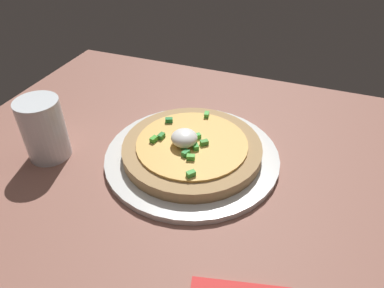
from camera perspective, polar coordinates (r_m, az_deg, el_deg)
name	(u,v)px	position (r cm, az deg, el deg)	size (l,w,h in cm)	color
dining_table	(218,191)	(56.78, 4.28, -7.50)	(98.45, 75.26, 3.46)	#8D5A4C
plate	(192,156)	(59.55, 0.00, -1.93)	(29.02, 29.02, 1.03)	silver
pizza	(192,148)	(58.46, -0.05, -0.63)	(23.02, 23.02, 4.84)	tan
cup_near	(45,132)	(62.67, -22.65, 1.84)	(6.94, 6.94, 10.51)	silver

